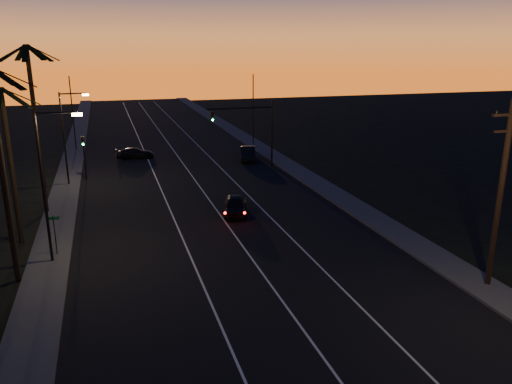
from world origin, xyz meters
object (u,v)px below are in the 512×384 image
object	(u,v)px
utility_pole	(501,191)
right_car	(248,154)
lead_car	(235,205)
cross_car	(135,153)
signal_mast	(251,122)

from	to	relation	value
utility_pole	right_car	size ratio (longest dim) A/B	2.05
lead_car	cross_car	bearing A→B (deg)	104.94
lead_car	utility_pole	bearing A→B (deg)	-57.34
signal_mast	right_car	xyz separation A→B (m)	(0.63, 3.33, -4.01)
utility_pole	cross_car	distance (m)	41.47
cross_car	lead_car	bearing A→B (deg)	-75.06
right_car	cross_car	bearing A→B (deg)	158.85
lead_car	cross_car	size ratio (longest dim) A/B	1.12
utility_pole	signal_mast	bearing A→B (deg)	98.47
signal_mast	cross_car	xyz separation A→B (m)	(-11.47, 8.01, -4.15)
utility_pole	cross_car	bearing A→B (deg)	112.75
signal_mast	right_car	distance (m)	5.25
right_car	cross_car	xyz separation A→B (m)	(-12.10, 4.68, -0.15)
cross_car	right_car	bearing A→B (deg)	-21.15
right_car	lead_car	bearing A→B (deg)	-108.88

